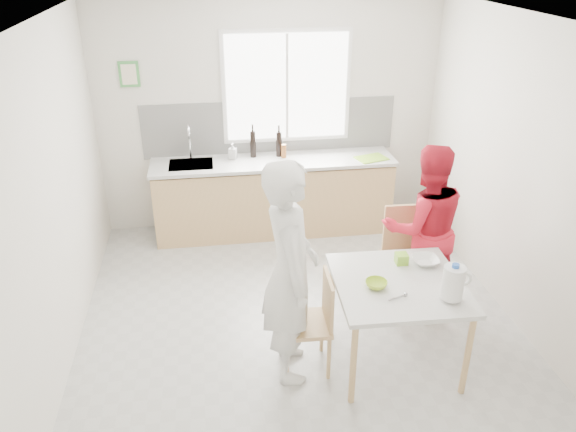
{
  "coord_description": "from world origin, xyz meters",
  "views": [
    {
      "loc": [
        -0.72,
        -4.16,
        3.24
      ],
      "look_at": [
        -0.08,
        0.2,
        1.05
      ],
      "focal_mm": 35.0,
      "sensor_mm": 36.0,
      "label": 1
    }
  ],
  "objects_px": {
    "chair_left": "(313,319)",
    "wine_bottle_a": "(253,144)",
    "dining_table": "(398,290)",
    "wine_bottle_b": "(279,144)",
    "bowl_green": "(376,284)",
    "chair_far": "(408,253)",
    "person_red": "(424,228)",
    "person_white": "(290,273)",
    "milk_jug": "(454,282)",
    "bowl_white": "(425,261)"
  },
  "relations": [
    {
      "from": "chair_left",
      "to": "wine_bottle_a",
      "type": "bearing_deg",
      "value": -172.76
    },
    {
      "from": "wine_bottle_b",
      "to": "chair_far",
      "type": "bearing_deg",
      "value": -61.23
    },
    {
      "from": "bowl_white",
      "to": "wine_bottle_a",
      "type": "xyz_separation_m",
      "value": [
        -1.23,
        2.41,
        0.27
      ]
    },
    {
      "from": "bowl_white",
      "to": "person_white",
      "type": "bearing_deg",
      "value": -170.05
    },
    {
      "from": "bowl_white",
      "to": "wine_bottle_b",
      "type": "xyz_separation_m",
      "value": [
        -0.93,
        2.39,
        0.26
      ]
    },
    {
      "from": "chair_left",
      "to": "person_red",
      "type": "relative_size",
      "value": 0.53
    },
    {
      "from": "person_white",
      "to": "milk_jug",
      "type": "height_order",
      "value": "person_white"
    },
    {
      "from": "dining_table",
      "to": "wine_bottle_a",
      "type": "xyz_separation_m",
      "value": [
        -0.92,
        2.64,
        0.38
      ]
    },
    {
      "from": "wine_bottle_a",
      "to": "chair_far",
      "type": "bearing_deg",
      "value": -54.61
    },
    {
      "from": "bowl_green",
      "to": "wine_bottle_b",
      "type": "relative_size",
      "value": 0.58
    },
    {
      "from": "bowl_white",
      "to": "milk_jug",
      "type": "xyz_separation_m",
      "value": [
        0.01,
        -0.53,
        0.13
      ]
    },
    {
      "from": "dining_table",
      "to": "bowl_white",
      "type": "height_order",
      "value": "bowl_white"
    },
    {
      "from": "person_white",
      "to": "chair_left",
      "type": "bearing_deg",
      "value": -90.0
    },
    {
      "from": "chair_left",
      "to": "wine_bottle_a",
      "type": "xyz_separation_m",
      "value": [
        -0.24,
        2.62,
        0.6
      ]
    },
    {
      "from": "person_white",
      "to": "milk_jug",
      "type": "bearing_deg",
      "value": -103.12
    },
    {
      "from": "chair_far",
      "to": "person_white",
      "type": "relative_size",
      "value": 0.54
    },
    {
      "from": "person_red",
      "to": "wine_bottle_a",
      "type": "distance_m",
      "value": 2.35
    },
    {
      "from": "milk_jug",
      "to": "person_white",
      "type": "bearing_deg",
      "value": 166.88
    },
    {
      "from": "bowl_white",
      "to": "wine_bottle_b",
      "type": "relative_size",
      "value": 0.75
    },
    {
      "from": "milk_jug",
      "to": "chair_far",
      "type": "bearing_deg",
      "value": 88.68
    },
    {
      "from": "chair_far",
      "to": "wine_bottle_b",
      "type": "distance_m",
      "value": 2.14
    },
    {
      "from": "wine_bottle_b",
      "to": "bowl_green",
      "type": "bearing_deg",
      "value": -81.15
    },
    {
      "from": "chair_far",
      "to": "bowl_green",
      "type": "bearing_deg",
      "value": -122.14
    },
    {
      "from": "wine_bottle_b",
      "to": "wine_bottle_a",
      "type": "bearing_deg",
      "value": 176.79
    },
    {
      "from": "chair_left",
      "to": "person_white",
      "type": "xyz_separation_m",
      "value": [
        -0.19,
        0.01,
        0.45
      ]
    },
    {
      "from": "person_red",
      "to": "milk_jug",
      "type": "xyz_separation_m",
      "value": [
        -0.19,
        -1.08,
        0.12
      ]
    },
    {
      "from": "chair_far",
      "to": "milk_jug",
      "type": "relative_size",
      "value": 3.41
    },
    {
      "from": "chair_far",
      "to": "bowl_white",
      "type": "relative_size",
      "value": 4.45
    },
    {
      "from": "bowl_green",
      "to": "bowl_white",
      "type": "xyz_separation_m",
      "value": [
        0.51,
        0.28,
        0.0
      ]
    },
    {
      "from": "person_red",
      "to": "wine_bottle_b",
      "type": "distance_m",
      "value": 2.16
    },
    {
      "from": "bowl_white",
      "to": "wine_bottle_b",
      "type": "height_order",
      "value": "wine_bottle_b"
    },
    {
      "from": "chair_far",
      "to": "person_white",
      "type": "bearing_deg",
      "value": -146.06
    },
    {
      "from": "bowl_green",
      "to": "milk_jug",
      "type": "bearing_deg",
      "value": -25.71
    },
    {
      "from": "person_red",
      "to": "wine_bottle_a",
      "type": "height_order",
      "value": "person_red"
    },
    {
      "from": "chair_far",
      "to": "chair_left",
      "type": "bearing_deg",
      "value": -141.42
    },
    {
      "from": "bowl_white",
      "to": "wine_bottle_b",
      "type": "distance_m",
      "value": 2.57
    },
    {
      "from": "milk_jug",
      "to": "chair_left",
      "type": "bearing_deg",
      "value": 164.5
    },
    {
      "from": "chair_far",
      "to": "person_white",
      "type": "distance_m",
      "value": 1.53
    },
    {
      "from": "person_red",
      "to": "wine_bottle_a",
      "type": "bearing_deg",
      "value": -50.46
    },
    {
      "from": "person_red",
      "to": "wine_bottle_a",
      "type": "relative_size",
      "value": 5.12
    },
    {
      "from": "milk_jug",
      "to": "bowl_white",
      "type": "bearing_deg",
      "value": 92.64
    },
    {
      "from": "dining_table",
      "to": "person_red",
      "type": "bearing_deg",
      "value": 57.7
    },
    {
      "from": "dining_table",
      "to": "wine_bottle_b",
      "type": "relative_size",
      "value": 3.5
    },
    {
      "from": "wine_bottle_b",
      "to": "dining_table",
      "type": "bearing_deg",
      "value": -76.78
    },
    {
      "from": "person_red",
      "to": "wine_bottle_b",
      "type": "relative_size",
      "value": 5.46
    },
    {
      "from": "bowl_white",
      "to": "dining_table",
      "type": "bearing_deg",
      "value": -142.24
    },
    {
      "from": "chair_far",
      "to": "wine_bottle_a",
      "type": "relative_size",
      "value": 3.11
    },
    {
      "from": "dining_table",
      "to": "bowl_green",
      "type": "xyz_separation_m",
      "value": [
        -0.2,
        -0.04,
        0.11
      ]
    },
    {
      "from": "person_white",
      "to": "person_red",
      "type": "xyz_separation_m",
      "value": [
        1.38,
        0.76,
        -0.11
      ]
    },
    {
      "from": "bowl_white",
      "to": "wine_bottle_a",
      "type": "height_order",
      "value": "wine_bottle_a"
    }
  ]
}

